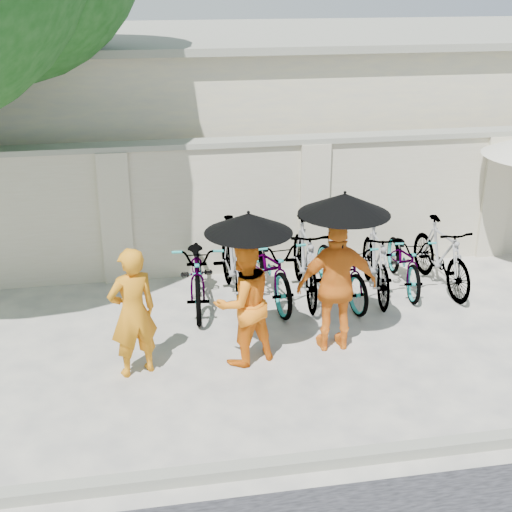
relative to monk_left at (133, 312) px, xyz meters
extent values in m
plane|color=beige|center=(0.82, -0.33, -0.79)|extent=(80.00, 80.00, 0.00)
cube|color=gray|center=(0.82, -2.03, -0.73)|extent=(40.00, 0.16, 0.12)
cube|color=beige|center=(1.82, 2.87, 0.21)|extent=(20.00, 0.30, 2.00)
cube|color=beige|center=(2.82, 6.67, 0.81)|extent=(14.00, 6.00, 3.20)
imported|color=orange|center=(0.00, 0.00, 0.00)|extent=(0.67, 0.55, 1.57)
imported|color=orange|center=(1.29, 0.05, 0.00)|extent=(0.93, 0.84, 1.56)
cylinder|color=black|center=(1.34, -0.03, 0.55)|extent=(0.02, 0.02, 0.91)
cone|color=black|center=(1.34, -0.03, 1.01)|extent=(1.00, 1.00, 0.23)
imported|color=orange|center=(2.46, 0.18, 0.06)|extent=(1.00, 0.43, 1.68)
cylinder|color=black|center=(2.48, 0.10, 0.65)|extent=(0.02, 0.02, 0.96)
cone|color=black|center=(2.48, 0.10, 1.13)|extent=(1.08, 1.08, 0.25)
imported|color=gray|center=(0.91, 1.74, -0.28)|extent=(0.83, 1.99, 1.02)
imported|color=gray|center=(1.42, 1.77, -0.21)|extent=(0.60, 1.93, 1.15)
imported|color=gray|center=(1.93, 1.71, -0.28)|extent=(0.88, 1.99, 1.01)
imported|color=gray|center=(2.44, 1.72, -0.22)|extent=(0.67, 1.91, 1.13)
imported|color=gray|center=(2.95, 1.56, -0.33)|extent=(0.82, 1.81, 0.92)
imported|color=gray|center=(3.46, 1.59, -0.26)|extent=(0.71, 1.80, 1.05)
imported|color=gray|center=(3.97, 1.77, -0.34)|extent=(0.74, 1.73, 0.88)
imported|color=gray|center=(4.48, 1.64, -0.27)|extent=(0.61, 1.75, 1.03)
camera|label=1|loc=(0.10, -7.41, 3.63)|focal=50.00mm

